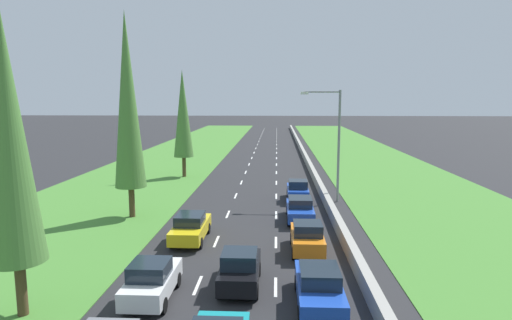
% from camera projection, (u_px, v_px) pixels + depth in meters
% --- Properties ---
extents(ground_plane, '(300.00, 300.00, 0.00)m').
position_uv_depth(ground_plane, '(265.00, 155.00, 63.76)').
color(ground_plane, '#28282B').
rests_on(ground_plane, ground).
extents(grass_verge_left, '(14.00, 140.00, 0.04)m').
position_uv_depth(grass_verge_left, '(180.00, 155.00, 64.36)').
color(grass_verge_left, '#478433').
rests_on(grass_verge_left, ground).
extents(grass_verge_right, '(14.00, 140.00, 0.04)m').
position_uv_depth(grass_verge_right, '(362.00, 156.00, 63.07)').
color(grass_verge_right, '#478433').
rests_on(grass_verge_right, ground).
extents(median_barrier, '(0.44, 120.00, 0.85)m').
position_uv_depth(median_barrier, '(303.00, 153.00, 63.42)').
color(median_barrier, '#9E9B93').
rests_on(median_barrier, ground).
extents(lane_markings, '(3.64, 116.00, 0.01)m').
position_uv_depth(lane_markings, '(265.00, 155.00, 63.76)').
color(lane_markings, white).
rests_on(lane_markings, ground).
extents(black_hatchback_centre_lane, '(1.74, 3.90, 1.72)m').
position_uv_depth(black_hatchback_centre_lane, '(240.00, 269.00, 19.09)').
color(black_hatchback_centre_lane, black).
rests_on(black_hatchback_centre_lane, ground).
extents(blue_sedan_right_lane, '(1.82, 4.50, 1.64)m').
position_uv_depth(blue_sedan_right_lane, '(319.00, 287.00, 17.34)').
color(blue_sedan_right_lane, '#1E47B7').
rests_on(blue_sedan_right_lane, ground).
extents(white_hatchback_left_lane, '(1.74, 3.90, 1.72)m').
position_uv_depth(white_hatchback_left_lane, '(152.00, 280.00, 17.87)').
color(white_hatchback_left_lane, white).
rests_on(white_hatchback_left_lane, ground).
extents(yellow_sedan_left_lane, '(1.82, 4.50, 1.64)m').
position_uv_depth(yellow_sedan_left_lane, '(191.00, 227.00, 25.36)').
color(yellow_sedan_left_lane, yellow).
rests_on(yellow_sedan_left_lane, ground).
extents(orange_hatchback_right_lane, '(1.74, 3.90, 1.72)m').
position_uv_depth(orange_hatchback_right_lane, '(307.00, 237.00, 23.43)').
color(orange_hatchback_right_lane, orange).
rests_on(orange_hatchback_right_lane, ground).
extents(blue_sedan_right_lane_fourth, '(1.82, 4.50, 1.64)m').
position_uv_depth(blue_sedan_right_lane_fourth, '(300.00, 209.00, 29.55)').
color(blue_sedan_right_lane_fourth, '#1E47B7').
rests_on(blue_sedan_right_lane_fourth, ground).
extents(blue_hatchback_right_lane, '(1.74, 3.90, 1.72)m').
position_uv_depth(blue_hatchback_right_lane, '(298.00, 190.00, 35.45)').
color(blue_hatchback_right_lane, '#1E47B7').
rests_on(blue_hatchback_right_lane, ground).
extents(poplar_tree_nearest, '(2.09, 2.09, 11.69)m').
position_uv_depth(poplar_tree_nearest, '(9.00, 138.00, 15.69)').
color(poplar_tree_nearest, '#4C3823').
rests_on(poplar_tree_nearest, ground).
extents(poplar_tree_second, '(2.16, 2.16, 14.20)m').
position_uv_depth(poplar_tree_second, '(128.00, 101.00, 29.34)').
color(poplar_tree_second, '#4C3823').
rests_on(poplar_tree_second, ground).
extents(poplar_tree_third, '(2.08, 2.08, 11.36)m').
position_uv_depth(poplar_tree_third, '(183.00, 114.00, 45.21)').
color(poplar_tree_third, '#4C3823').
rests_on(poplar_tree_third, ground).
extents(street_light_mast, '(3.20, 0.28, 9.00)m').
position_uv_depth(street_light_mast, '(335.00, 138.00, 34.36)').
color(street_light_mast, gray).
rests_on(street_light_mast, ground).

